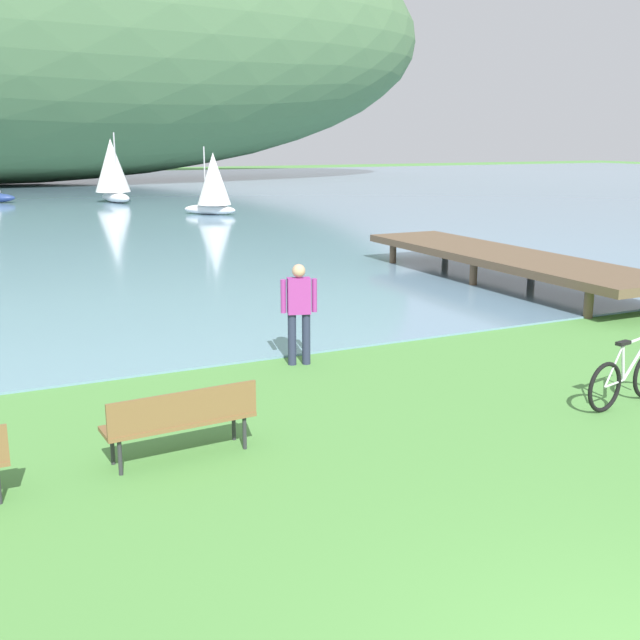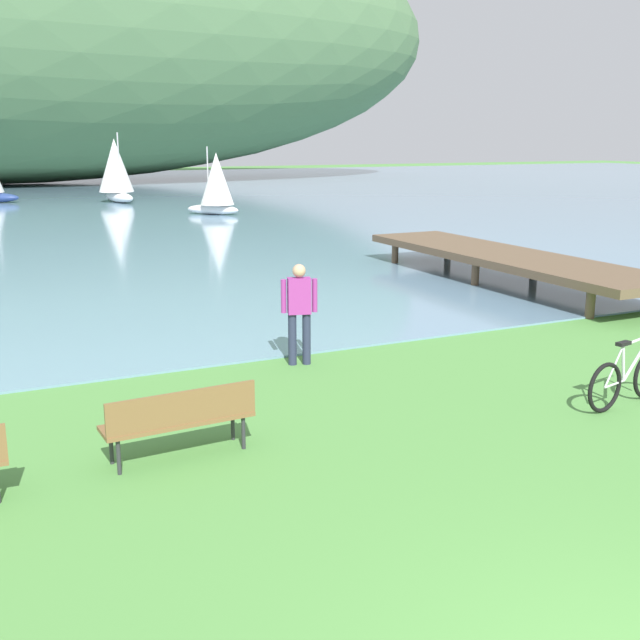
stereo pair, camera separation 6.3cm
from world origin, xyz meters
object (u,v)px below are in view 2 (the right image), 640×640
object	(u,v)px
sailboat_nearest_to_shore	(116,170)
person_at_shoreline	(299,308)
park_bench_near_camera	(180,417)
sailboat_toward_hillside	(216,183)
bicycle_leaning_near_bench	(628,378)

from	to	relation	value
sailboat_nearest_to_shore	person_at_shoreline	bearing A→B (deg)	-96.26
person_at_shoreline	park_bench_near_camera	bearing A→B (deg)	-133.90
park_bench_near_camera	person_at_shoreline	world-z (taller)	person_at_shoreline
person_at_shoreline	sailboat_toward_hillside	distance (m)	26.32
park_bench_near_camera	sailboat_toward_hillside	distance (m)	30.02
bicycle_leaning_near_bench	sailboat_toward_hillside	world-z (taller)	sailboat_toward_hillside
bicycle_leaning_near_bench	sailboat_toward_hillside	bearing A→B (deg)	83.32
park_bench_near_camera	bicycle_leaning_near_bench	size ratio (longest dim) A/B	1.04
bicycle_leaning_near_bench	person_at_shoreline	xyz separation A→B (m)	(-3.38, 3.87, 0.58)
bicycle_leaning_near_bench	park_bench_near_camera	bearing A→B (deg)	171.88
person_at_shoreline	sailboat_nearest_to_shore	bearing A→B (deg)	83.74
bicycle_leaning_near_bench	person_at_shoreline	distance (m)	5.17
sailboat_toward_hillside	person_at_shoreline	bearing A→B (deg)	-105.01
park_bench_near_camera	bicycle_leaning_near_bench	distance (m)	6.31
sailboat_nearest_to_shore	sailboat_toward_hillside	xyz separation A→B (m)	(2.92, -10.06, -0.34)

